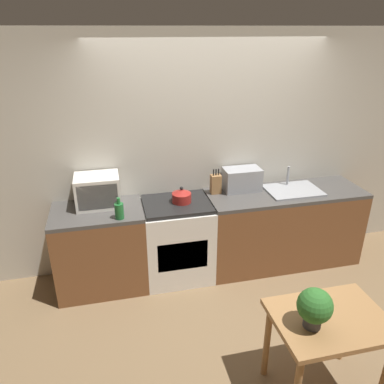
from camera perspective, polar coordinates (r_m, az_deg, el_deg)
name	(u,v)px	position (r m, az deg, el deg)	size (l,w,h in m)	color
ground_plane	(231,304)	(4.00, 6.01, -16.63)	(16.00, 16.00, 0.00)	brown
wall_back	(208,154)	(4.18, 2.49, 5.88)	(10.00, 0.06, 2.60)	beige
counter_left_run	(101,249)	(4.10, -13.72, -8.39)	(0.91, 0.62, 0.90)	brown
counter_right_run	(282,227)	(4.51, 13.60, -5.19)	(1.78, 0.62, 0.90)	brown
stove_range	(177,240)	(4.14, -2.26, -7.29)	(0.73, 0.62, 0.90)	silver
kettle	(182,196)	(3.91, -1.59, -0.56)	(0.20, 0.20, 0.17)	maroon
microwave	(98,191)	(3.92, -14.18, 0.17)	(0.44, 0.34, 0.33)	silver
bottle	(119,211)	(3.64, -11.03, -2.79)	(0.09, 0.09, 0.22)	#1E662D
knife_block	(216,184)	(4.12, 3.63, 1.24)	(0.11, 0.09, 0.28)	#9E7042
toaster_oven	(242,179)	(4.22, 7.62, 1.91)	(0.41, 0.24, 0.25)	#999BA0
sink_basin	(293,190)	(4.35, 15.11, 0.34)	(0.60, 0.44, 0.24)	#999BA0
dining_table	(328,330)	(3.01, 20.08, -19.10)	(0.81, 0.60, 0.72)	#9E7042
potted_plant	(315,307)	(2.72, 18.19, -16.28)	(0.24, 0.24, 0.29)	#424247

